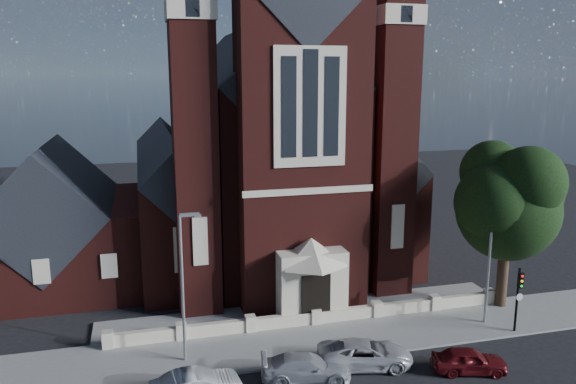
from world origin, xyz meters
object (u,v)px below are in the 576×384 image
church (258,154)px  street_lamp_left (184,279)px  parish_hall (54,230)px  traffic_signal (519,292)px  car_silver_b (306,367)px  street_tree (513,204)px  car_white_suv (365,354)px  car_dark_red (469,360)px  street_lamp_right (491,251)px

church → street_lamp_left: 20.84m
parish_hall → traffic_signal: bearing=-30.0°
car_silver_b → traffic_signal: bearing=-71.8°
street_tree → street_lamp_left: (-20.51, -1.71, -2.36)m
street_tree → car_silver_b: 16.96m
car_white_suv → car_dark_red: 5.26m
traffic_signal → car_dark_red: size_ratio=1.07×
church → street_tree: size_ratio=3.26×
parish_hall → car_white_suv: (17.01, -16.82, -3.33)m
street_lamp_right → car_white_suv: bearing=-162.8°
street_lamp_right → car_dark_red: size_ratio=2.16×
parish_hall → car_white_suv: parish_hall is taller
traffic_signal → car_white_suv: size_ratio=0.81×
street_lamp_right → church: bearing=118.0°
street_lamp_right → street_lamp_left: bearing=180.0°
church → street_lamp_right: bearing=-62.0°
street_lamp_right → traffic_signal: bearing=-60.0°
car_white_suv → car_dark_red: (4.89, -1.92, -0.05)m
car_dark_red → street_lamp_left: bearing=86.9°
church → street_tree: (12.60, -17.23, -1.23)m
parish_hall → street_lamp_right: size_ratio=1.51×
traffic_signal → car_white_suv: 10.25m
street_lamp_left → car_white_suv: street_lamp_left is taller
church → car_dark_red: bearing=-76.0°
street_tree → church: bearing=126.2°
traffic_signal → car_silver_b: 13.58m
street_lamp_left → car_white_suv: (8.92, -2.82, -3.91)m
traffic_signal → car_dark_red: (-5.10, -3.16, -1.94)m
car_silver_b → car_white_suv: 3.37m
street_tree → traffic_signal: bearing=-115.9°
street_lamp_right → car_white_suv: size_ratio=1.64×
street_tree → traffic_signal: 5.70m
street_lamp_left → car_white_suv: size_ratio=1.64×
parish_hall → street_lamp_left: bearing=-60.0°
street_tree → traffic_signal: size_ratio=2.67×
street_tree → street_lamp_right: (-2.51, -1.71, -2.36)m
church → car_silver_b: bearing=-96.0°
church → street_lamp_right: (10.09, -18.94, -3.59)m
street_lamp_left → street_lamp_right: size_ratio=1.00×
parish_hall → street_lamp_right: (26.09, -14.00, 0.59)m
car_white_suv → car_dark_red: bearing=-99.0°
car_silver_b → car_dark_red: size_ratio=1.19×
parish_hall → car_white_suv: bearing=-44.7°
parish_hall → car_dark_red: bearing=-40.5°
street_tree → street_lamp_right: 3.84m
church → street_lamp_right: 21.76m
car_white_suv → parish_hall: bearing=57.8°
church → car_dark_red: size_ratio=9.31×
car_white_suv → street_tree: bearing=-56.2°
street_lamp_left → car_silver_b: bearing=-30.6°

